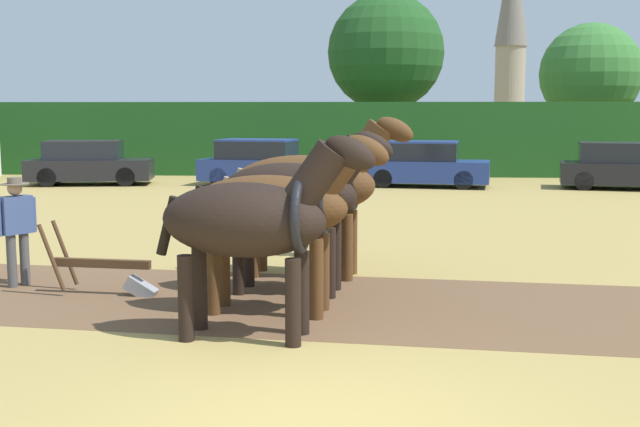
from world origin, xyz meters
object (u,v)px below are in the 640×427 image
farmer_at_plow (16,224)px  farmer_beside_team (337,207)px  draft_horse_trail_left (294,196)px  parked_car_center_right (619,167)px  parked_car_center_left (261,163)px  parked_car_left (88,164)px  draft_horse_trail_right (311,184)px  tree_center_left (590,74)px  draft_horse_lead_left (253,220)px  plow (110,272)px  tree_left (386,53)px  church_spire (511,30)px  draft_horse_lead_right (277,208)px  parked_car_center (423,165)px

farmer_at_plow → farmer_beside_team: size_ratio=1.02×
draft_horse_trail_left → parked_car_center_right: bearing=65.6°
farmer_beside_team → parked_car_center_left: size_ratio=0.35×
draft_horse_trail_left → parked_car_left: bearing=124.7°
draft_horse_trail_right → farmer_beside_team: (0.33, 1.58, -0.54)m
tree_center_left → draft_horse_lead_left: 30.66m
farmer_at_plow → parked_car_left: bearing=142.2°
tree_center_left → plow: (-13.35, -26.48, -3.89)m
tree_left → parked_car_center_left: tree_left is taller
church_spire → draft_horse_lead_left: bearing=-101.8°
parked_car_center_left → parked_car_center_right: (12.04, -0.43, -0.03)m
tree_left → draft_horse_trail_right: 24.10m
draft_horse_lead_right → draft_horse_trail_left: (0.11, 1.18, 0.03)m
tree_left → parked_car_center_right: tree_left is taller
draft_horse_lead_left → parked_car_left: (-8.71, 18.45, -0.64)m
draft_horse_trail_right → parked_car_center_right: size_ratio=0.73×
church_spire → draft_horse_lead_left: (-11.80, -56.26, -7.40)m
parked_car_center → farmer_at_plow: bearing=-104.6°
plow → parked_car_left: parked_car_left is taller
tree_left → parked_car_center_right: (7.67, -9.09, -4.40)m
draft_horse_lead_right → church_spire: bearing=83.7°
parked_car_center_right → parked_car_center: bearing=-172.0°
church_spire → farmer_beside_team: size_ratio=10.50×
farmer_at_plow → farmer_beside_team: bearing=65.4°
tree_left → parked_car_left: size_ratio=1.74×
tree_center_left → church_spire: (0.84, 27.77, 4.57)m
draft_horse_trail_left → parked_car_center_left: size_ratio=0.59×
plow → parked_car_center: bearing=77.8°
church_spire → parked_car_left: church_spire is taller
church_spire → draft_horse_trail_left: bearing=-102.1°
draft_horse_trail_right → parked_car_center: size_ratio=0.67×
draft_horse_trail_left → parked_car_center_right: draft_horse_trail_left is taller
church_spire → draft_horse_lead_right: church_spire is taller
plow → parked_car_center: (5.35, 16.56, 0.43)m
parked_car_center → parked_car_center_left: bearing=-172.1°
farmer_beside_team → draft_horse_trail_left: bearing=-143.5°
church_spire → parked_car_center: 39.53m
draft_horse_trail_right → plow: size_ratio=1.77×
church_spire → tree_center_left: bearing=-91.7°
farmer_at_plow → parked_car_center_right: bearing=85.4°
draft_horse_trail_left → farmer_beside_team: (0.47, 2.76, -0.49)m
church_spire → parked_car_center_right: church_spire is taller
parked_car_center_left → parked_car_center: (5.60, -0.07, -0.02)m
draft_horse_trail_left → parked_car_left: (-8.94, 16.09, -0.67)m
tree_center_left → parked_car_center_right: size_ratio=1.58×
tree_left → church_spire: bearing=70.8°
tree_center_left → parked_car_center_right: bearing=-98.7°
tree_center_left → parked_car_center: bearing=-128.9°
parked_car_center_left → church_spire: bearing=79.6°
tree_center_left → draft_horse_trail_left: size_ratio=2.43×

